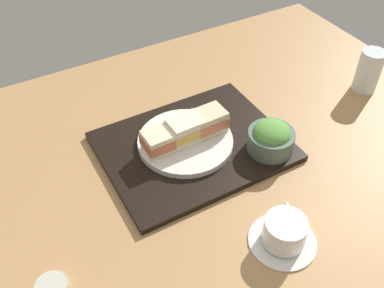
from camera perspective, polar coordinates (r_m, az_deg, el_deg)
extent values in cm
cube|color=tan|center=(103.36, 1.64, -1.69)|extent=(140.00, 100.00, 3.00)
cube|color=black|center=(102.58, 0.19, -0.32)|extent=(42.23, 32.89, 1.55)
cylinder|color=silver|center=(101.65, -0.88, 0.34)|extent=(22.48, 22.48, 1.46)
cube|color=beige|center=(103.02, 2.17, 2.16)|extent=(7.79, 6.01, 1.57)
cube|color=#CC6B4C|center=(101.69, 2.20, 3.02)|extent=(8.22, 6.36, 2.50)
cube|color=beige|center=(100.38, 2.24, 3.90)|extent=(7.79, 6.01, 1.57)
cube|color=#EFE5C1|center=(100.55, -0.89, 1.01)|extent=(7.79, 6.01, 1.78)
cube|color=gold|center=(99.21, -0.90, 1.86)|extent=(8.40, 6.40, 2.20)
cube|color=#EFE5C1|center=(97.90, -0.91, 2.72)|extent=(7.79, 6.01, 1.78)
cube|color=beige|center=(98.67, -4.08, -0.34)|extent=(7.79, 6.01, 1.25)
cube|color=#CC6B4C|center=(97.39, -4.14, 0.45)|extent=(8.12, 6.21, 2.47)
cube|color=beige|center=(96.13, -4.19, 1.25)|extent=(7.79, 6.01, 1.25)
cylinder|color=#4C6051|center=(100.88, 10.34, 0.42)|extent=(10.79, 10.79, 4.96)
ellipsoid|color=#5B9E42|center=(99.23, 10.52, 1.46)|extent=(8.55, 8.55, 4.70)
cylinder|color=white|center=(87.84, 11.84, -12.36)|extent=(13.34, 13.34, 0.80)
cylinder|color=white|center=(85.30, 12.14, -11.17)|extent=(8.31, 8.31, 5.48)
cylinder|color=#382111|center=(83.44, 12.38, -10.24)|extent=(7.64, 7.64, 0.40)
torus|color=white|center=(88.19, 12.26, -8.68)|extent=(3.12, 3.46, 3.87)
cylinder|color=silver|center=(127.17, 22.43, 8.81)|extent=(6.44, 6.44, 11.85)
cylinder|color=beige|center=(84.39, -18.05, -17.51)|extent=(5.80, 5.80, 1.55)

